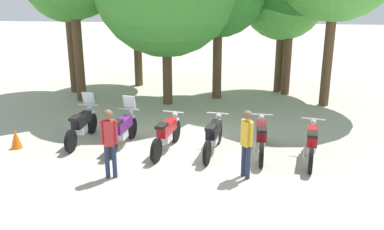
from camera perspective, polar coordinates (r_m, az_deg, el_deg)
ground_plane at (r=11.74m, az=-0.27°, el=-4.92°), size 80.00×80.00×0.00m
motorcycle_0 at (r=12.68m, az=-14.75°, el=-1.31°), size 0.62×2.19×1.37m
motorcycle_1 at (r=12.02m, az=-9.45°, el=-2.00°), size 0.64×2.19×1.37m
motorcycle_2 at (r=11.61m, az=-3.47°, el=-2.56°), size 0.72×2.17×0.99m
motorcycle_3 at (r=11.47m, az=2.92°, el=-2.80°), size 0.68×2.18×0.99m
motorcycle_4 at (r=11.48m, az=9.38°, el=-3.00°), size 0.62×2.19×0.99m
motorcycle_5 at (r=11.41m, az=15.96°, el=-3.59°), size 0.71×2.18×0.99m
person_0 at (r=10.01m, az=-11.18°, el=-3.16°), size 0.41×0.26×1.71m
person_1 at (r=9.93m, az=7.45°, el=-3.26°), size 0.31×0.36×1.68m
traffic_cone at (r=12.86m, az=-22.84°, el=-3.02°), size 0.32×0.32×0.55m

